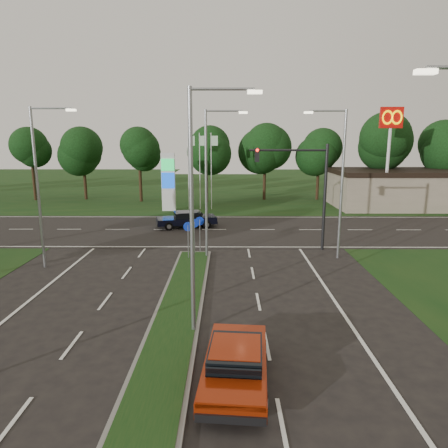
{
  "coord_description": "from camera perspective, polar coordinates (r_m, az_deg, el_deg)",
  "views": [
    {
      "loc": [
        2.07,
        -8.08,
        7.19
      ],
      "look_at": [
        1.88,
        15.81,
        2.2
      ],
      "focal_mm": 32.0,
      "sensor_mm": 36.0,
      "label": 1
    }
  ],
  "objects": [
    {
      "name": "navy_sedan",
      "position": [
        33.83,
        -5.35,
        0.73
      ],
      "size": [
        5.25,
        3.11,
        1.35
      ],
      "rotation": [
        0.0,
        0.0,
        1.81
      ],
      "color": "black",
      "rests_on": "ground"
    },
    {
      "name": "cross_road",
      "position": [
        32.94,
        -3.16,
        -0.83
      ],
      "size": [
        160.0,
        12.0,
        0.02
      ],
      "primitive_type": "cube",
      "color": "black",
      "rests_on": "ground"
    },
    {
      "name": "streetlight_median_far",
      "position": [
        24.19,
        -2.1,
        6.78
      ],
      "size": [
        2.53,
        0.22,
        9.0
      ],
      "color": "gray",
      "rests_on": "ground"
    },
    {
      "name": "treeline_far",
      "position": [
        48.05,
        -1.93,
        11.37
      ],
      "size": [
        6.0,
        6.0,
        9.9
      ],
      "color": "black",
      "rests_on": "ground"
    },
    {
      "name": "streetlight_median_near",
      "position": [
        14.28,
        -3.86,
        3.27
      ],
      "size": [
        2.53,
        0.22,
        9.0
      ],
      "color": "gray",
      "rests_on": "ground"
    },
    {
      "name": "streetlight_right_far",
      "position": [
        25.09,
        16.11,
        6.51
      ],
      "size": [
        2.53,
        0.22,
        9.0
      ],
      "rotation": [
        0.0,
        0.0,
        3.14
      ],
      "color": "gray",
      "rests_on": "ground"
    },
    {
      "name": "red_sedan",
      "position": [
        12.71,
        1.68,
        -19.12
      ],
      "size": [
        2.19,
        4.61,
        1.23
      ],
      "rotation": [
        0.0,
        0.0,
        -0.08
      ],
      "color": "maroon",
      "rests_on": "ground"
    },
    {
      "name": "streetlight_left_far",
      "position": [
        24.48,
        -24.74,
        5.78
      ],
      "size": [
        2.53,
        0.22,
        9.0
      ],
      "color": "gray",
      "rests_on": "ground"
    },
    {
      "name": "gas_pylon",
      "position": [
        41.73,
        -7.66,
        6.2
      ],
      "size": [
        5.8,
        1.26,
        8.0
      ],
      "color": "silver",
      "rests_on": "ground"
    },
    {
      "name": "median_signs",
      "position": [
        25.17,
        -4.28,
        -0.8
      ],
      "size": [
        1.16,
        1.76,
        2.38
      ],
      "color": "gray",
      "rests_on": "ground"
    },
    {
      "name": "traffic_signal",
      "position": [
        26.69,
        11.57,
        6.11
      ],
      "size": [
        5.1,
        0.42,
        7.0
      ],
      "color": "black",
      "rests_on": "ground"
    },
    {
      "name": "median_kerb",
      "position": [
        14.18,
        -8.45,
        -18.53
      ],
      "size": [
        2.0,
        26.0,
        0.12
      ],
      "primitive_type": "cube",
      "color": "slate",
      "rests_on": "ground"
    },
    {
      "name": "mcdonalds_sign",
      "position": [
        43.11,
        22.66,
        11.97
      ],
      "size": [
        2.2,
        0.47,
        10.4
      ],
      "color": "silver",
      "rests_on": "ground"
    },
    {
      "name": "verge_far",
      "position": [
        63.52,
        -1.42,
        5.3
      ],
      "size": [
        160.0,
        50.0,
        0.02
      ],
      "primitive_type": "cube",
      "color": "#133311",
      "rests_on": "ground"
    },
    {
      "name": "commercial_building",
      "position": [
        48.65,
        24.72,
        4.6
      ],
      "size": [
        16.0,
        9.0,
        4.0
      ],
      "primitive_type": "cube",
      "color": "gray",
      "rests_on": "ground"
    }
  ]
}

